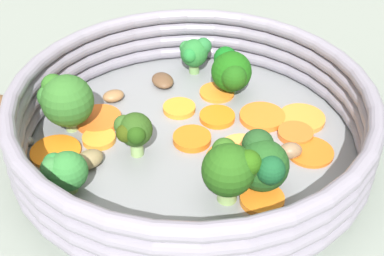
{
  "coord_description": "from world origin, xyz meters",
  "views": [
    {
      "loc": [
        0.37,
        0.06,
        0.31
      ],
      "look_at": [
        0.0,
        0.0,
        0.03
      ],
      "focal_mm": 50.0,
      "sensor_mm": 36.0,
      "label": 1
    }
  ],
  "objects_px": {
    "carrot_slice_6": "(193,136)",
    "carrot_slice_13": "(99,139)",
    "carrot_slice_4": "(217,117)",
    "carrot_slice_10": "(99,120)",
    "mushroom_piece_1": "(89,159)",
    "skillet": "(192,146)",
    "broccoli_floret_6": "(64,101)",
    "carrot_slice_7": "(295,134)",
    "carrot_slice_0": "(56,152)",
    "carrot_slice_11": "(242,150)",
    "mushroom_piece_2": "(291,151)",
    "broccoli_floret_3": "(261,163)",
    "broccoli_floret_0": "(64,170)",
    "broccoli_floret_5": "(230,169)",
    "carrot_slice_3": "(179,108)",
    "carrot_slice_5": "(310,150)",
    "carrot_slice_8": "(262,199)",
    "mushroom_piece_3": "(163,80)",
    "broccoli_floret_1": "(194,52)",
    "carrot_slice_1": "(262,117)",
    "carrot_slice_12": "(302,118)",
    "carrot_slice_2": "(217,92)",
    "carrot_slice_9": "(228,159)",
    "broccoli_floret_4": "(231,71)",
    "mushroom_piece_0": "(113,96)",
    "broccoli_floret_2": "(133,131)"
  },
  "relations": [
    {
      "from": "carrot_slice_2",
      "to": "broccoli_floret_0",
      "type": "distance_m",
      "value": 0.19
    },
    {
      "from": "carrot_slice_0",
      "to": "mushroom_piece_0",
      "type": "relative_size",
      "value": 2.04
    },
    {
      "from": "broccoli_floret_0",
      "to": "mushroom_piece_2",
      "type": "height_order",
      "value": "broccoli_floret_0"
    },
    {
      "from": "skillet",
      "to": "carrot_slice_8",
      "type": "distance_m",
      "value": 0.09
    },
    {
      "from": "carrot_slice_4",
      "to": "carrot_slice_6",
      "type": "bearing_deg",
      "value": -28.51
    },
    {
      "from": "broccoli_floret_0",
      "to": "mushroom_piece_1",
      "type": "height_order",
      "value": "broccoli_floret_0"
    },
    {
      "from": "broccoli_floret_6",
      "to": "carrot_slice_7",
      "type": "bearing_deg",
      "value": 96.61
    },
    {
      "from": "carrot_slice_6",
      "to": "broccoli_floret_1",
      "type": "xyz_separation_m",
      "value": [
        -0.11,
        -0.02,
        0.02
      ]
    },
    {
      "from": "carrot_slice_6",
      "to": "carrot_slice_0",
      "type": "bearing_deg",
      "value": -71.19
    },
    {
      "from": "broccoli_floret_3",
      "to": "mushroom_piece_3",
      "type": "xyz_separation_m",
      "value": [
        -0.14,
        -0.11,
        -0.02
      ]
    },
    {
      "from": "carrot_slice_3",
      "to": "mushroom_piece_3",
      "type": "bearing_deg",
      "value": -149.48
    },
    {
      "from": "carrot_slice_4",
      "to": "carrot_slice_8",
      "type": "distance_m",
      "value": 0.11
    },
    {
      "from": "carrot_slice_8",
      "to": "carrot_slice_13",
      "type": "relative_size",
      "value": 1.18
    },
    {
      "from": "carrot_slice_5",
      "to": "carrot_slice_9",
      "type": "xyz_separation_m",
      "value": [
        0.02,
        -0.07,
        0.0
      ]
    },
    {
      "from": "broccoli_floret_6",
      "to": "mushroom_piece_0",
      "type": "relative_size",
      "value": 2.57
    },
    {
      "from": "carrot_slice_4",
      "to": "carrot_slice_10",
      "type": "distance_m",
      "value": 0.11
    },
    {
      "from": "carrot_slice_6",
      "to": "broccoli_floret_5",
      "type": "bearing_deg",
      "value": 29.34
    },
    {
      "from": "broccoli_floret_0",
      "to": "broccoli_floret_5",
      "type": "relative_size",
      "value": 0.72
    },
    {
      "from": "broccoli_floret_2",
      "to": "broccoli_floret_5",
      "type": "distance_m",
      "value": 0.09
    },
    {
      "from": "carrot_slice_11",
      "to": "mushroom_piece_2",
      "type": "relative_size",
      "value": 2.11
    },
    {
      "from": "carrot_slice_6",
      "to": "broccoli_floret_3",
      "type": "xyz_separation_m",
      "value": [
        0.06,
        0.06,
        0.02
      ]
    },
    {
      "from": "carrot_slice_12",
      "to": "carrot_slice_6",
      "type": "bearing_deg",
      "value": -66.04
    },
    {
      "from": "broccoli_floret_3",
      "to": "mushroom_piece_0",
      "type": "distance_m",
      "value": 0.18
    },
    {
      "from": "broccoli_floret_2",
      "to": "broccoli_floret_6",
      "type": "xyz_separation_m",
      "value": [
        -0.03,
        -0.07,
        0.01
      ]
    },
    {
      "from": "carrot_slice_2",
      "to": "carrot_slice_11",
      "type": "bearing_deg",
      "value": 20.84
    },
    {
      "from": "carrot_slice_4",
      "to": "carrot_slice_2",
      "type": "bearing_deg",
      "value": -172.79
    },
    {
      "from": "broccoli_floret_0",
      "to": "carrot_slice_9",
      "type": "bearing_deg",
      "value": 114.25
    },
    {
      "from": "carrot_slice_6",
      "to": "broccoli_floret_2",
      "type": "bearing_deg",
      "value": -56.47
    },
    {
      "from": "carrot_slice_4",
      "to": "carrot_slice_13",
      "type": "distance_m",
      "value": 0.11
    },
    {
      "from": "carrot_slice_7",
      "to": "carrot_slice_12",
      "type": "xyz_separation_m",
      "value": [
        -0.02,
        0.01,
        -0.0
      ]
    },
    {
      "from": "carrot_slice_0",
      "to": "broccoli_floret_4",
      "type": "bearing_deg",
      "value": 130.39
    },
    {
      "from": "carrot_slice_6",
      "to": "broccoli_floret_4",
      "type": "height_order",
      "value": "broccoli_floret_4"
    },
    {
      "from": "broccoli_floret_0",
      "to": "carrot_slice_5",
      "type": "bearing_deg",
      "value": 112.64
    },
    {
      "from": "carrot_slice_9",
      "to": "broccoli_floret_0",
      "type": "relative_size",
      "value": 1.03
    },
    {
      "from": "carrot_slice_6",
      "to": "carrot_slice_13",
      "type": "distance_m",
      "value": 0.08
    },
    {
      "from": "skillet",
      "to": "carrot_slice_9",
      "type": "bearing_deg",
      "value": 57.66
    },
    {
      "from": "carrot_slice_7",
      "to": "mushroom_piece_3",
      "type": "bearing_deg",
      "value": -115.42
    },
    {
      "from": "carrot_slice_0",
      "to": "broccoli_floret_1",
      "type": "xyz_separation_m",
      "value": [
        -0.15,
        0.1,
        0.02
      ]
    },
    {
      "from": "broccoli_floret_4",
      "to": "carrot_slice_4",
      "type": "bearing_deg",
      "value": -8.71
    },
    {
      "from": "carrot_slice_11",
      "to": "mushroom_piece_1",
      "type": "relative_size",
      "value": 1.71
    },
    {
      "from": "carrot_slice_3",
      "to": "carrot_slice_5",
      "type": "height_order",
      "value": "carrot_slice_3"
    },
    {
      "from": "carrot_slice_3",
      "to": "mushroom_piece_0",
      "type": "bearing_deg",
      "value": -95.58
    },
    {
      "from": "skillet",
      "to": "carrot_slice_6",
      "type": "distance_m",
      "value": 0.01
    },
    {
      "from": "carrot_slice_9",
      "to": "carrot_slice_4",
      "type": "bearing_deg",
      "value": -164.16
    },
    {
      "from": "carrot_slice_3",
      "to": "broccoli_floret_2",
      "type": "height_order",
      "value": "broccoli_floret_2"
    },
    {
      "from": "carrot_slice_8",
      "to": "broccoli_floret_1",
      "type": "relative_size",
      "value": 0.92
    },
    {
      "from": "carrot_slice_1",
      "to": "broccoli_floret_3",
      "type": "xyz_separation_m",
      "value": [
        0.1,
        0.0,
        0.02
      ]
    },
    {
      "from": "broccoli_floret_6",
      "to": "mushroom_piece_2",
      "type": "height_order",
      "value": "broccoli_floret_6"
    },
    {
      "from": "carrot_slice_4",
      "to": "mushroom_piece_1",
      "type": "relative_size",
      "value": 1.35
    },
    {
      "from": "broccoli_floret_3",
      "to": "carrot_slice_6",
      "type": "bearing_deg",
      "value": -131.61
    }
  ]
}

